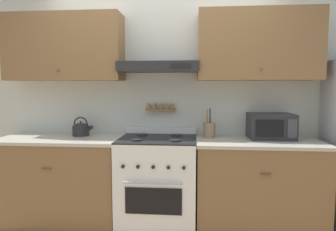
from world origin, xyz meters
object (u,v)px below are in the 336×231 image
Objects in this scene: stove_range at (158,181)px; tea_kettle at (81,129)px; microwave at (270,126)px; utensil_crock at (209,130)px.

stove_range is 4.25× the size of tea_kettle.
microwave reaches higher than stove_range.
stove_range is 1.31m from microwave.
utensil_crock is (1.40, 0.00, 0.01)m from tea_kettle.
utensil_crock is at bearing 15.64° from stove_range.
microwave is (2.04, 0.02, 0.05)m from tea_kettle.
tea_kettle is (-0.87, 0.15, 0.52)m from stove_range.
utensil_crock reaches higher than tea_kettle.
stove_range is at bearing -9.75° from tea_kettle.
stove_range is 0.77m from utensil_crock.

